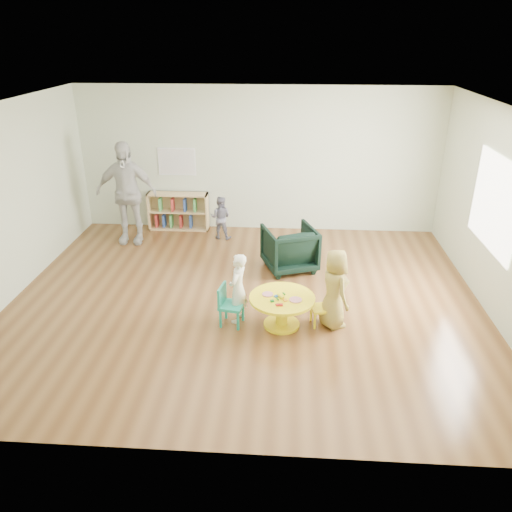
% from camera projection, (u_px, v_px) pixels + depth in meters
% --- Properties ---
extents(room, '(7.10, 7.00, 2.80)m').
position_uv_depth(room, '(245.00, 177.00, 6.74)').
color(room, brown).
rests_on(room, ground).
extents(activity_table, '(0.89, 0.89, 0.49)m').
position_uv_depth(activity_table, '(282.00, 306.00, 6.74)').
color(activity_table, yellow).
rests_on(activity_table, ground).
extents(kid_chair_left, '(0.36, 0.36, 0.58)m').
position_uv_depth(kid_chair_left, '(229.00, 304.00, 6.78)').
color(kid_chair_left, '#1C9C81').
rests_on(kid_chair_left, ground).
extents(kid_chair_right, '(0.32, 0.32, 0.50)m').
position_uv_depth(kid_chair_right, '(324.00, 307.00, 6.80)').
color(kid_chair_right, yellow).
rests_on(kid_chair_right, ground).
extents(bookshelf, '(1.20, 0.30, 0.75)m').
position_uv_depth(bookshelf, '(178.00, 211.00, 10.07)').
color(bookshelf, tan).
rests_on(bookshelf, ground).
extents(alphabet_poster, '(0.74, 0.01, 0.54)m').
position_uv_depth(alphabet_poster, '(177.00, 162.00, 9.77)').
color(alphabet_poster, white).
rests_on(alphabet_poster, ground).
extents(armchair, '(1.03, 1.05, 0.75)m').
position_uv_depth(armchair, '(290.00, 248.00, 8.35)').
color(armchair, black).
rests_on(armchair, ground).
extents(child_left, '(0.33, 0.42, 1.01)m').
position_uv_depth(child_left, '(238.00, 288.00, 6.79)').
color(child_left, white).
rests_on(child_left, ground).
extents(child_right, '(0.54, 0.64, 1.12)m').
position_uv_depth(child_right, '(334.00, 289.00, 6.65)').
color(child_right, yellow).
rests_on(child_right, ground).
extents(toddler, '(0.45, 0.38, 0.84)m').
position_uv_depth(toddler, '(221.00, 218.00, 9.57)').
color(toddler, '#17183B').
rests_on(toddler, ground).
extents(adult_caretaker, '(1.14, 0.49, 1.92)m').
position_uv_depth(adult_caretaker, '(126.00, 193.00, 9.20)').
color(adult_caretaker, silver).
rests_on(adult_caretaker, ground).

